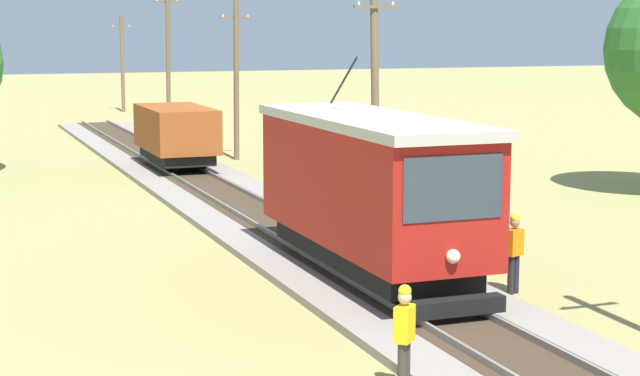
# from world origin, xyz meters

# --- Properties ---
(red_tram) EXTENTS (2.60, 8.54, 4.79)m
(red_tram) POSITION_xyz_m (0.00, 18.99, 2.19)
(red_tram) COLOR maroon
(red_tram) RESTS_ON rail_right
(freight_car) EXTENTS (2.40, 5.20, 2.31)m
(freight_car) POSITION_xyz_m (0.00, 38.50, 1.56)
(freight_car) COLOR #93471E
(freight_car) RESTS_ON rail_right
(utility_pole_mid) EXTENTS (1.40, 0.59, 7.24)m
(utility_pole_mid) POSITION_xyz_m (3.38, 26.49, 3.71)
(utility_pole_mid) COLOR brown
(utility_pole_mid) RESTS_ON ground
(utility_pole_far) EXTENTS (1.40, 0.42, 6.97)m
(utility_pole_far) POSITION_xyz_m (3.38, 41.53, 3.58)
(utility_pole_far) COLOR brown
(utility_pole_far) RESTS_ON ground
(utility_pole_distant) EXTENTS (1.40, 0.65, 8.07)m
(utility_pole_distant) POSITION_xyz_m (3.38, 55.05, 4.13)
(utility_pole_distant) COLOR brown
(utility_pole_distant) RESTS_ON ground
(utility_pole_horizon) EXTENTS (1.40, 0.28, 6.50)m
(utility_pole_horizon) POSITION_xyz_m (3.38, 69.39, 3.35)
(utility_pole_horizon) COLOR brown
(utility_pole_horizon) RESTS_ON ground
(track_worker) EXTENTS (0.44, 0.44, 1.78)m
(track_worker) POSITION_xyz_m (-2.38, 12.05, 0.98)
(track_worker) COLOR #38332D
(track_worker) RESTS_ON ground
(second_worker) EXTENTS (0.44, 0.35, 1.78)m
(second_worker) POSITION_xyz_m (2.56, 16.98, 0.98)
(second_worker) COLOR black
(second_worker) RESTS_ON ground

